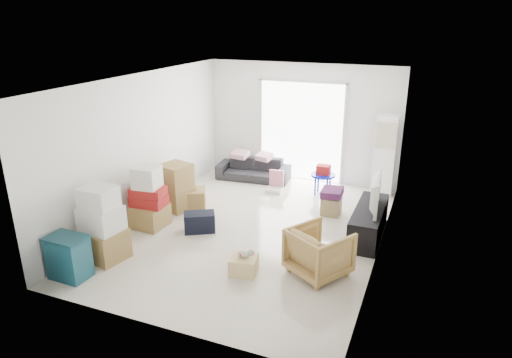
{
  "coord_description": "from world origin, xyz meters",
  "views": [
    {
      "loc": [
        2.88,
        -6.96,
        3.7
      ],
      "look_at": [
        -0.0,
        0.2,
        0.91
      ],
      "focal_mm": 32.0,
      "sensor_mm": 36.0,
      "label": 1
    }
  ],
  "objects_px": {
    "kids_table": "(323,174)",
    "ottoman": "(331,206)",
    "ac_tower": "(384,156)",
    "sofa": "(253,166)",
    "armchair": "(319,250)",
    "wood_crate": "(244,265)",
    "storage_bins": "(69,257)",
    "tv_console": "(369,222)",
    "television": "(370,204)"
  },
  "relations": [
    {
      "from": "television",
      "to": "ottoman",
      "type": "relative_size",
      "value": 2.95
    },
    {
      "from": "ac_tower",
      "to": "tv_console",
      "type": "height_order",
      "value": "ac_tower"
    },
    {
      "from": "ac_tower",
      "to": "ottoman",
      "type": "distance_m",
      "value": 1.79
    },
    {
      "from": "ac_tower",
      "to": "ottoman",
      "type": "height_order",
      "value": "ac_tower"
    },
    {
      "from": "ac_tower",
      "to": "sofa",
      "type": "xyz_separation_m",
      "value": [
        -2.95,
        -0.15,
        -0.54
      ]
    },
    {
      "from": "wood_crate",
      "to": "kids_table",
      "type": "bearing_deg",
      "value": 85.01
    },
    {
      "from": "storage_bins",
      "to": "kids_table",
      "type": "relative_size",
      "value": 1.01
    },
    {
      "from": "storage_bins",
      "to": "wood_crate",
      "type": "bearing_deg",
      "value": 24.74
    },
    {
      "from": "tv_console",
      "to": "ottoman",
      "type": "height_order",
      "value": "tv_console"
    },
    {
      "from": "armchair",
      "to": "storage_bins",
      "type": "height_order",
      "value": "armchair"
    },
    {
      "from": "ottoman",
      "to": "kids_table",
      "type": "xyz_separation_m",
      "value": [
        -0.42,
        0.99,
        0.29
      ]
    },
    {
      "from": "tv_console",
      "to": "armchair",
      "type": "xyz_separation_m",
      "value": [
        -0.5,
        -1.55,
        0.14
      ]
    },
    {
      "from": "sofa",
      "to": "storage_bins",
      "type": "distance_m",
      "value": 5.08
    },
    {
      "from": "armchair",
      "to": "kids_table",
      "type": "xyz_separation_m",
      "value": [
        -0.74,
        3.21,
        0.07
      ]
    },
    {
      "from": "sofa",
      "to": "wood_crate",
      "type": "distance_m",
      "value": 4.18
    },
    {
      "from": "sofa",
      "to": "armchair",
      "type": "height_order",
      "value": "armchair"
    },
    {
      "from": "ac_tower",
      "to": "wood_crate",
      "type": "distance_m",
      "value": 4.4
    },
    {
      "from": "sofa",
      "to": "kids_table",
      "type": "height_order",
      "value": "sofa"
    },
    {
      "from": "television",
      "to": "kids_table",
      "type": "xyz_separation_m",
      "value": [
        -1.24,
        1.66,
        -0.13
      ]
    },
    {
      "from": "sofa",
      "to": "kids_table",
      "type": "distance_m",
      "value": 1.79
    },
    {
      "from": "sofa",
      "to": "storage_bins",
      "type": "xyz_separation_m",
      "value": [
        -0.9,
        -5.0,
        0.0
      ]
    },
    {
      "from": "sofa",
      "to": "armchair",
      "type": "distance_m",
      "value": 4.32
    },
    {
      "from": "tv_console",
      "to": "kids_table",
      "type": "distance_m",
      "value": 2.08
    },
    {
      "from": "ottoman",
      "to": "armchair",
      "type": "bearing_deg",
      "value": -81.77
    },
    {
      "from": "ac_tower",
      "to": "sofa",
      "type": "relative_size",
      "value": 1.03
    },
    {
      "from": "television",
      "to": "wood_crate",
      "type": "distance_m",
      "value": 2.53
    },
    {
      "from": "tv_console",
      "to": "storage_bins",
      "type": "xyz_separation_m",
      "value": [
        -3.9,
        -3.02,
        0.07
      ]
    },
    {
      "from": "ottoman",
      "to": "ac_tower",
      "type": "bearing_deg",
      "value": 62.27
    },
    {
      "from": "ac_tower",
      "to": "kids_table",
      "type": "xyz_separation_m",
      "value": [
        -1.19,
        -0.47,
        -0.41
      ]
    },
    {
      "from": "sofa",
      "to": "kids_table",
      "type": "xyz_separation_m",
      "value": [
        1.76,
        -0.32,
        0.14
      ]
    },
    {
      "from": "television",
      "to": "storage_bins",
      "type": "height_order",
      "value": "television"
    },
    {
      "from": "television",
      "to": "kids_table",
      "type": "relative_size",
      "value": 1.59
    },
    {
      "from": "ottoman",
      "to": "wood_crate",
      "type": "distance_m",
      "value": 2.71
    },
    {
      "from": "kids_table",
      "to": "ottoman",
      "type": "bearing_deg",
      "value": -66.87
    },
    {
      "from": "armchair",
      "to": "ottoman",
      "type": "xyz_separation_m",
      "value": [
        -0.32,
        2.22,
        -0.23
      ]
    },
    {
      "from": "sofa",
      "to": "armchair",
      "type": "xyz_separation_m",
      "value": [
        2.5,
        -3.53,
        0.07
      ]
    },
    {
      "from": "tv_console",
      "to": "ac_tower",
      "type": "bearing_deg",
      "value": 91.35
    },
    {
      "from": "ac_tower",
      "to": "armchair",
      "type": "relative_size",
      "value": 2.16
    },
    {
      "from": "storage_bins",
      "to": "ottoman",
      "type": "relative_size",
      "value": 1.88
    },
    {
      "from": "storage_bins",
      "to": "ottoman",
      "type": "distance_m",
      "value": 4.81
    },
    {
      "from": "storage_bins",
      "to": "armchair",
      "type": "bearing_deg",
      "value": 23.4
    },
    {
      "from": "ottoman",
      "to": "sofa",
      "type": "bearing_deg",
      "value": 149.02
    },
    {
      "from": "tv_console",
      "to": "television",
      "type": "relative_size",
      "value": 1.53
    },
    {
      "from": "sofa",
      "to": "storage_bins",
      "type": "relative_size",
      "value": 2.56
    },
    {
      "from": "sofa",
      "to": "armchair",
      "type": "relative_size",
      "value": 2.11
    },
    {
      "from": "television",
      "to": "wood_crate",
      "type": "bearing_deg",
      "value": 136.47
    },
    {
      "from": "ac_tower",
      "to": "armchair",
      "type": "xyz_separation_m",
      "value": [
        -0.45,
        -3.68,
        -0.47
      ]
    },
    {
      "from": "ac_tower",
      "to": "television",
      "type": "relative_size",
      "value": 1.68
    },
    {
      "from": "armchair",
      "to": "ottoman",
      "type": "bearing_deg",
      "value": -50.23
    },
    {
      "from": "tv_console",
      "to": "armchair",
      "type": "height_order",
      "value": "armchair"
    }
  ]
}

